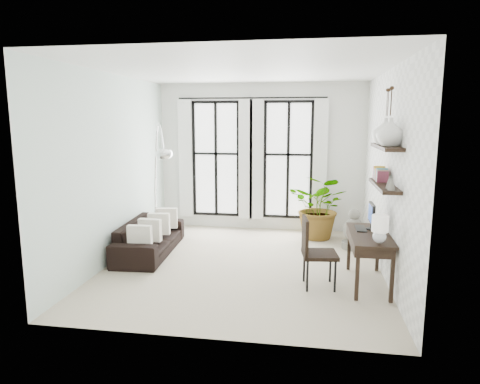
% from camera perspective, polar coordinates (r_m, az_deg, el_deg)
% --- Properties ---
extents(floor, '(5.00, 5.00, 0.00)m').
position_cam_1_polar(floor, '(7.33, 0.49, -9.70)').
color(floor, '#C1B499').
rests_on(floor, ground).
extents(ceiling, '(5.00, 5.00, 0.00)m').
position_cam_1_polar(ceiling, '(6.96, 0.53, 16.01)').
color(ceiling, white).
rests_on(ceiling, wall_back).
extents(wall_left, '(0.00, 5.00, 5.00)m').
position_cam_1_polar(wall_left, '(7.63, -16.46, 3.02)').
color(wall_left, silver).
rests_on(wall_left, floor).
extents(wall_right, '(0.00, 5.00, 5.00)m').
position_cam_1_polar(wall_right, '(7.00, 19.07, 2.30)').
color(wall_right, white).
rests_on(wall_right, floor).
extents(wall_back, '(4.50, 0.00, 4.50)m').
position_cam_1_polar(wall_back, '(9.43, 2.79, 4.62)').
color(wall_back, white).
rests_on(wall_back, floor).
extents(windows, '(3.26, 0.13, 2.65)m').
position_cam_1_polar(windows, '(9.39, 1.53, 4.36)').
color(windows, white).
rests_on(windows, wall_back).
extents(wall_shelves, '(0.25, 1.30, 0.60)m').
position_cam_1_polar(wall_shelves, '(6.43, 18.71, 2.86)').
color(wall_shelves, black).
rests_on(wall_shelves, wall_right).
extents(sofa, '(0.92, 2.10, 0.60)m').
position_cam_1_polar(sofa, '(8.04, -11.94, -5.91)').
color(sofa, black).
rests_on(sofa, floor).
extents(throw_pillows, '(0.40, 1.52, 0.40)m').
position_cam_1_polar(throw_pillows, '(7.96, -11.32, -4.57)').
color(throw_pillows, silver).
rests_on(throw_pillows, sofa).
extents(plant, '(1.51, 1.43, 1.33)m').
position_cam_1_polar(plant, '(8.88, 10.70, -1.97)').
color(plant, '#2D7228').
rests_on(plant, floor).
extents(desk, '(0.56, 1.33, 1.18)m').
position_cam_1_polar(desk, '(6.51, 16.92, -5.91)').
color(desk, black).
rests_on(desk, floor).
extents(desk_chair, '(0.55, 0.55, 1.04)m').
position_cam_1_polar(desk_chair, '(6.34, 9.75, -7.35)').
color(desk_chair, black).
rests_on(desk_chair, floor).
extents(arc_lamp, '(0.74, 0.89, 2.37)m').
position_cam_1_polar(arc_lamp, '(8.04, -10.79, 4.91)').
color(arc_lamp, silver).
rests_on(arc_lamp, floor).
extents(buddha, '(0.43, 0.43, 0.77)m').
position_cam_1_polar(buddha, '(8.41, 14.91, -5.17)').
color(buddha, slate).
rests_on(buddha, floor).
extents(vase_a, '(0.37, 0.37, 0.38)m').
position_cam_1_polar(vase_a, '(6.11, 19.42, 7.56)').
color(vase_a, white).
rests_on(vase_a, shelf_upper).
extents(vase_b, '(0.37, 0.37, 0.38)m').
position_cam_1_polar(vase_b, '(6.51, 18.80, 7.69)').
color(vase_b, white).
rests_on(vase_b, shelf_upper).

